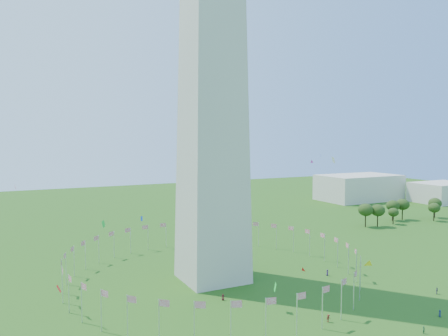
# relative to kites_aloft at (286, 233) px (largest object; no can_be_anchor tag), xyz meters

# --- Properties ---
(flag_ring) EXTENTS (80.24, 80.24, 9.00)m
(flag_ring) POSITION_rel_kites_aloft_xyz_m (-7.10, 25.63, -13.20)
(flag_ring) COLOR silver
(flag_ring) RESTS_ON ground
(gov_building_east_a) EXTENTS (50.00, 30.00, 16.00)m
(gov_building_east_a) POSITION_rel_kites_aloft_xyz_m (142.90, 125.63, -9.70)
(gov_building_east_a) COLOR beige
(gov_building_east_a) RESTS_ON ground
(gov_building_east_b) EXTENTS (35.00, 25.00, 12.00)m
(gov_building_east_b) POSITION_rel_kites_aloft_xyz_m (182.90, 95.63, -11.70)
(gov_building_east_b) COLOR beige
(gov_building_east_b) RESTS_ON ground
(kites_aloft) EXTENTS (99.90, 68.77, 36.14)m
(kites_aloft) POSITION_rel_kites_aloft_xyz_m (0.00, 0.00, 0.00)
(kites_aloft) COLOR yellow
(kites_aloft) RESTS_ON ground
(tree_line_east) EXTENTS (53.62, 15.29, 10.37)m
(tree_line_east) POSITION_rel_kites_aloft_xyz_m (106.32, 61.19, -12.88)
(tree_line_east) COLOR #2F4D19
(tree_line_east) RESTS_ON ground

